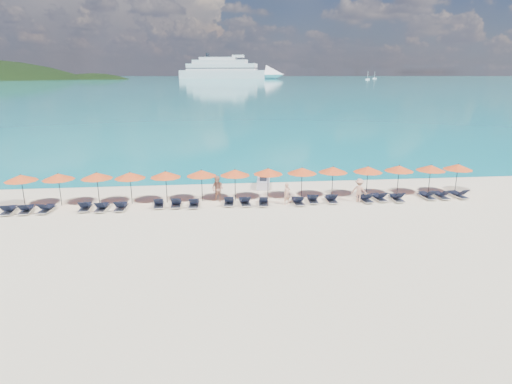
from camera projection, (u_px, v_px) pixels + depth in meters
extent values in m
plane|color=beige|center=(261.00, 225.00, 25.31)|extent=(1400.00, 1400.00, 0.00)
cube|color=#1FA9B2|center=(211.00, 78.00, 657.18)|extent=(1600.00, 1300.00, 0.01)
ellipsoid|color=black|center=(96.00, 107.00, 555.52)|extent=(162.00, 126.00, 85.50)
cube|color=white|center=(223.00, 75.00, 608.90)|extent=(126.13, 65.25, 11.46)
cone|color=white|center=(275.00, 75.00, 591.03)|extent=(32.39, 32.39, 25.20)
cube|color=white|center=(221.00, 67.00, 606.66)|extent=(101.30, 53.27, 9.16)
cube|color=white|center=(220.00, 62.00, 605.34)|extent=(79.23, 43.25, 5.73)
cube|color=white|center=(218.00, 59.00, 604.65)|extent=(54.41, 31.27, 4.01)
cube|color=black|center=(221.00, 68.00, 607.12)|extent=(102.56, 53.92, 1.03)
cube|color=black|center=(221.00, 65.00, 606.04)|extent=(100.04, 52.62, 1.03)
cylinder|color=black|center=(208.00, 55.00, 607.15)|extent=(5.04, 5.04, 6.30)
cube|color=white|center=(367.00, 79.00, 522.40)|extent=(5.26, 1.75, 1.40)
cylinder|color=white|center=(368.00, 75.00, 521.17)|extent=(0.32, 0.32, 8.77)
cube|color=white|center=(374.00, 78.00, 586.02)|extent=(5.55, 1.85, 1.48)
cylinder|color=white|center=(375.00, 75.00, 584.72)|extent=(0.33, 0.33, 9.24)
cube|color=#B7B7C7|center=(263.00, 183.00, 33.77)|extent=(1.34, 2.69, 0.59)
cube|color=black|center=(263.00, 178.00, 33.45)|extent=(0.69, 1.14, 0.37)
cylinder|color=black|center=(264.00, 173.00, 34.23)|extent=(0.59, 0.15, 0.06)
imported|color=tan|center=(287.00, 194.00, 29.07)|extent=(0.65, 0.56, 1.50)
imported|color=tan|center=(218.00, 189.00, 29.64)|extent=(1.03, 0.93, 1.84)
imported|color=tan|center=(359.00, 190.00, 29.65)|extent=(1.18, 0.97, 1.66)
cylinder|color=black|center=(23.00, 191.00, 28.41)|extent=(0.05, 0.05, 2.20)
cone|color=#DB4C1D|center=(21.00, 178.00, 28.16)|extent=(2.10, 2.10, 0.42)
sphere|color=black|center=(20.00, 175.00, 28.10)|extent=(0.08, 0.08, 0.08)
cylinder|color=black|center=(60.00, 190.00, 28.74)|extent=(0.05, 0.05, 2.20)
cone|color=#DB4C1D|center=(58.00, 177.00, 28.49)|extent=(2.10, 2.10, 0.42)
sphere|color=black|center=(58.00, 173.00, 28.43)|extent=(0.08, 0.08, 0.08)
cylinder|color=black|center=(98.00, 189.00, 29.02)|extent=(0.05, 0.05, 2.20)
cone|color=#DB4C1D|center=(97.00, 176.00, 28.77)|extent=(2.10, 2.10, 0.42)
sphere|color=black|center=(96.00, 172.00, 28.71)|extent=(0.08, 0.08, 0.08)
cylinder|color=black|center=(131.00, 188.00, 29.10)|extent=(0.05, 0.05, 2.20)
cone|color=#DB4C1D|center=(130.00, 175.00, 28.85)|extent=(2.10, 2.10, 0.42)
sphere|color=black|center=(130.00, 172.00, 28.79)|extent=(0.08, 0.08, 0.08)
cylinder|color=black|center=(166.00, 187.00, 29.39)|extent=(0.05, 0.05, 2.20)
cone|color=#DB4C1D|center=(166.00, 174.00, 29.14)|extent=(2.10, 2.10, 0.42)
sphere|color=black|center=(165.00, 171.00, 29.08)|extent=(0.08, 0.08, 0.08)
cylinder|color=black|center=(202.00, 186.00, 29.75)|extent=(0.05, 0.05, 2.20)
cone|color=#DB4C1D|center=(201.00, 173.00, 29.50)|extent=(2.10, 2.10, 0.42)
sphere|color=black|center=(201.00, 170.00, 29.45)|extent=(0.08, 0.08, 0.08)
cylinder|color=black|center=(235.00, 185.00, 29.92)|extent=(0.05, 0.05, 2.20)
cone|color=#DB4C1D|center=(235.00, 172.00, 29.67)|extent=(2.10, 2.10, 0.42)
sphere|color=black|center=(235.00, 169.00, 29.61)|extent=(0.08, 0.08, 0.08)
cylinder|color=black|center=(268.00, 184.00, 30.28)|extent=(0.05, 0.05, 2.20)
cone|color=#DB4C1D|center=(268.00, 171.00, 30.03)|extent=(2.10, 2.10, 0.42)
sphere|color=black|center=(268.00, 168.00, 29.97)|extent=(0.08, 0.08, 0.08)
cylinder|color=black|center=(302.00, 183.00, 30.48)|extent=(0.05, 0.05, 2.20)
cone|color=#DB4C1D|center=(302.00, 171.00, 30.24)|extent=(2.10, 2.10, 0.42)
sphere|color=black|center=(302.00, 168.00, 30.18)|extent=(0.08, 0.08, 0.08)
cylinder|color=black|center=(332.00, 182.00, 30.79)|extent=(0.05, 0.05, 2.20)
cone|color=#DB4C1D|center=(333.00, 170.00, 30.54)|extent=(2.10, 2.10, 0.42)
sphere|color=black|center=(333.00, 167.00, 30.48)|extent=(0.08, 0.08, 0.08)
cylinder|color=black|center=(367.00, 182.00, 30.88)|extent=(0.05, 0.05, 2.20)
cone|color=#DB4C1D|center=(368.00, 169.00, 30.63)|extent=(2.10, 2.10, 0.42)
sphere|color=black|center=(368.00, 166.00, 30.57)|extent=(0.08, 0.08, 0.08)
cylinder|color=black|center=(398.00, 181.00, 31.21)|extent=(0.05, 0.05, 2.20)
cone|color=#DB4C1D|center=(399.00, 168.00, 30.96)|extent=(2.10, 2.10, 0.42)
sphere|color=black|center=(399.00, 165.00, 30.90)|extent=(0.08, 0.08, 0.08)
cylinder|color=black|center=(429.00, 180.00, 31.37)|extent=(0.05, 0.05, 2.20)
cone|color=#DB4C1D|center=(431.00, 168.00, 31.12)|extent=(2.10, 2.10, 0.42)
sphere|color=black|center=(431.00, 165.00, 31.06)|extent=(0.08, 0.08, 0.08)
cylinder|color=black|center=(456.00, 179.00, 31.70)|extent=(0.05, 0.05, 2.20)
cone|color=#DB4C1D|center=(458.00, 167.00, 31.45)|extent=(2.10, 2.10, 0.42)
sphere|color=black|center=(458.00, 164.00, 31.39)|extent=(0.08, 0.08, 0.08)
cube|color=silver|center=(9.00, 211.00, 27.38)|extent=(0.75, 1.74, 0.06)
cube|color=black|center=(10.00, 208.00, 27.58)|extent=(0.63, 1.14, 0.04)
cube|color=black|center=(5.00, 208.00, 26.75)|extent=(0.59, 0.58, 0.43)
cube|color=silver|center=(27.00, 211.00, 27.52)|extent=(0.79, 1.75, 0.06)
cube|color=black|center=(27.00, 207.00, 27.71)|extent=(0.66, 1.15, 0.04)
cube|color=black|center=(23.00, 207.00, 26.89)|extent=(0.60, 0.59, 0.43)
cube|color=silver|center=(47.00, 210.00, 27.68)|extent=(0.76, 1.75, 0.06)
cube|color=black|center=(48.00, 206.00, 27.88)|extent=(0.64, 1.14, 0.04)
cube|color=black|center=(42.00, 206.00, 27.04)|extent=(0.59, 0.58, 0.43)
cube|color=silver|center=(86.00, 208.00, 28.04)|extent=(0.69, 1.72, 0.06)
cube|color=black|center=(86.00, 205.00, 28.23)|extent=(0.59, 1.12, 0.04)
cube|color=black|center=(83.00, 205.00, 27.40)|extent=(0.57, 0.56, 0.43)
cube|color=silver|center=(102.00, 208.00, 27.99)|extent=(0.69, 1.72, 0.06)
cube|color=black|center=(103.00, 205.00, 28.18)|extent=(0.59, 1.12, 0.04)
cube|color=black|center=(99.00, 205.00, 27.35)|extent=(0.57, 0.56, 0.43)
cube|color=silver|center=(121.00, 208.00, 28.12)|extent=(0.69, 1.72, 0.06)
cube|color=black|center=(122.00, 204.00, 28.31)|extent=(0.60, 1.12, 0.04)
cube|color=black|center=(119.00, 204.00, 27.48)|extent=(0.57, 0.56, 0.43)
cube|color=silver|center=(159.00, 205.00, 28.72)|extent=(0.74, 1.74, 0.06)
cube|color=black|center=(159.00, 201.00, 28.91)|extent=(0.63, 1.14, 0.04)
cube|color=black|center=(158.00, 201.00, 28.09)|extent=(0.59, 0.57, 0.43)
cube|color=silver|center=(176.00, 204.00, 28.80)|extent=(0.64, 1.71, 0.06)
cube|color=black|center=(176.00, 201.00, 29.00)|extent=(0.56, 1.11, 0.04)
cube|color=black|center=(175.00, 201.00, 28.17)|extent=(0.56, 0.54, 0.43)
cube|color=silver|center=(194.00, 204.00, 28.78)|extent=(0.69, 1.72, 0.06)
cube|color=black|center=(194.00, 201.00, 28.98)|extent=(0.60, 1.12, 0.04)
cube|color=black|center=(193.00, 201.00, 28.14)|extent=(0.57, 0.56, 0.43)
cube|color=silver|center=(229.00, 203.00, 29.20)|extent=(0.79, 1.75, 0.06)
cube|color=black|center=(229.00, 199.00, 29.40)|extent=(0.66, 1.15, 0.04)
cube|color=black|center=(228.00, 199.00, 28.56)|extent=(0.60, 0.59, 0.43)
cube|color=silver|center=(245.00, 203.00, 29.16)|extent=(0.75, 1.74, 0.06)
cube|color=black|center=(244.00, 200.00, 29.35)|extent=(0.63, 1.14, 0.04)
cube|color=black|center=(246.00, 199.00, 28.53)|extent=(0.59, 0.58, 0.43)
cube|color=silver|center=(263.00, 203.00, 29.15)|extent=(0.79, 1.76, 0.06)
cube|color=black|center=(263.00, 200.00, 29.35)|extent=(0.66, 1.15, 0.04)
cube|color=black|center=(264.00, 199.00, 28.51)|extent=(0.60, 0.59, 0.43)
cube|color=silver|center=(298.00, 202.00, 29.32)|extent=(0.69, 1.73, 0.06)
cube|color=black|center=(297.00, 199.00, 29.51)|extent=(0.60, 1.12, 0.04)
cube|color=black|center=(300.00, 199.00, 28.68)|extent=(0.57, 0.56, 0.43)
cube|color=silver|center=(313.00, 200.00, 29.76)|extent=(0.75, 1.74, 0.06)
cube|color=black|center=(312.00, 197.00, 29.96)|extent=(0.64, 1.14, 0.04)
cube|color=black|center=(314.00, 197.00, 29.12)|extent=(0.59, 0.58, 0.43)
cube|color=silver|center=(331.00, 200.00, 29.80)|extent=(0.69, 1.73, 0.06)
cube|color=black|center=(330.00, 197.00, 30.00)|extent=(0.60, 1.12, 0.04)
cube|color=black|center=(333.00, 197.00, 29.16)|extent=(0.57, 0.56, 0.43)
cube|color=silver|center=(365.00, 199.00, 29.91)|extent=(0.79, 1.75, 0.06)
cube|color=black|center=(363.00, 196.00, 30.11)|extent=(0.66, 1.15, 0.04)
cube|color=black|center=(369.00, 196.00, 29.29)|extent=(0.60, 0.59, 0.43)
cube|color=silver|center=(379.00, 198.00, 30.18)|extent=(0.75, 1.74, 0.06)
cube|color=black|center=(377.00, 195.00, 30.38)|extent=(0.63, 1.14, 0.04)
cube|color=black|center=(383.00, 195.00, 29.55)|extent=(0.59, 0.58, 0.43)
cube|color=silver|center=(396.00, 199.00, 30.11)|extent=(0.67, 1.72, 0.06)
cube|color=black|center=(395.00, 196.00, 30.31)|extent=(0.58, 1.12, 0.04)
cube|color=black|center=(400.00, 195.00, 29.47)|extent=(0.57, 0.55, 0.43)
cube|color=silver|center=(426.00, 197.00, 30.63)|extent=(0.69, 1.73, 0.06)
cube|color=black|center=(425.00, 193.00, 30.82)|extent=(0.60, 1.12, 0.04)
cube|color=black|center=(431.00, 193.00, 30.00)|extent=(0.57, 0.56, 0.43)
cube|color=silver|center=(441.00, 196.00, 30.71)|extent=(0.65, 1.71, 0.06)
cube|color=black|center=(439.00, 193.00, 30.90)|extent=(0.57, 1.11, 0.04)
cube|color=black|center=(445.00, 193.00, 30.07)|extent=(0.56, 0.55, 0.43)
cube|color=silver|center=(458.00, 196.00, 30.87)|extent=(0.78, 1.75, 0.06)
cube|color=black|center=(456.00, 193.00, 31.06)|extent=(0.65, 1.15, 0.04)
cube|color=black|center=(464.00, 192.00, 30.24)|extent=(0.60, 0.59, 0.43)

